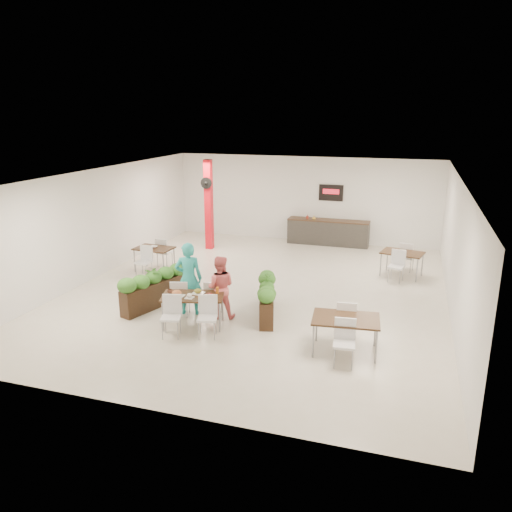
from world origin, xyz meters
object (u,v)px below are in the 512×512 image
Objects in this scene: red_column at (209,204)px; planter_right at (267,295)px; side_table_c at (346,323)px; diner_woman at (220,287)px; side_table_a at (154,252)px; main_table at (193,300)px; diner_man at (189,279)px; service_counter at (328,232)px; side_table_b at (402,256)px; planter_left at (154,287)px.

red_column reaches higher than planter_right.
diner_woman is at bearing 157.93° from side_table_c.
red_column is 2.08× the size of diner_woman.
side_table_a is at bearing -56.03° from diner_woman.
diner_man is (-0.39, 0.66, 0.27)m from main_table.
main_table is (-1.73, -8.30, 0.14)m from service_counter.
diner_man is at bearing -165.84° from planter_right.
main_table and side_table_c have the same top height.
side_table_a is 0.98× the size of side_table_b.
service_counter is 1.59× the size of main_table.
planter_left is at bearing -112.77° from service_counter.
planter_right is 5.11m from side_table_b.
side_table_c is at bearing 148.13° from diner_woman.
planter_right is (-0.28, -7.18, 0.02)m from service_counter.
planter_left is (0.84, -5.65, -1.12)m from red_column.
red_column is 1.95× the size of side_table_a.
planter_right is (3.72, -5.32, -1.14)m from red_column.
main_table is 1.13× the size of side_table_b.
planter_left is 5.07m from side_table_c.
main_table is 3.54m from side_table_c.
main_table is (2.27, -6.44, -1.01)m from red_column.
planter_right is (1.84, 0.46, -0.40)m from diner_man.
side_table_a is (-1.45, 2.67, 0.10)m from planter_left.
side_table_b is at bearing 74.44° from side_table_c.
main_table is 6.89m from side_table_b.
planter_right is (2.88, 0.33, -0.02)m from planter_left.
diner_man is 1.08× the size of side_table_b.
main_table is 4.49m from side_table_a.
red_column is at bearing -155.00° from service_counter.
planter_left is (-1.43, 0.79, -0.11)m from main_table.
service_counter reaches higher than side_table_b.
service_counter is 8.75m from side_table_c.
planter_right reaches higher than side_table_c.
main_table is 1.15× the size of side_table_a.
service_counter reaches higher than planter_right.
service_counter reaches higher than main_table.
diner_man reaches higher than planter_right.
red_column is at bearing 98.48° from planter_left.
planter_left is 1.20× the size of side_table_b.
side_table_a and side_table_b have the same top height.
side_table_a is 7.56m from side_table_b.
diner_woman is at bearing 58.16° from main_table.
service_counter is at bearing 96.09° from side_table_c.
side_table_b is (2.75, -3.07, 0.14)m from service_counter.
red_column is 4.56m from service_counter.
diner_man is at bearing -72.01° from red_column.
planter_right is at bearing -171.55° from diner_woman.
diner_woman is 0.92× the size of side_table_b.
side_table_b is (7.35, 1.78, 0.00)m from side_table_a.
service_counter is 7.95m from diner_man.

